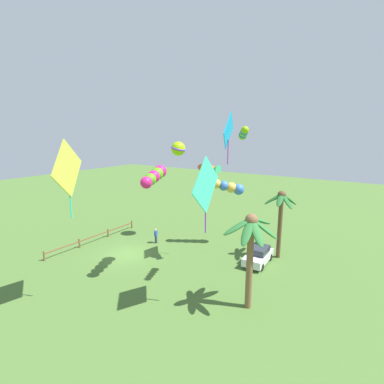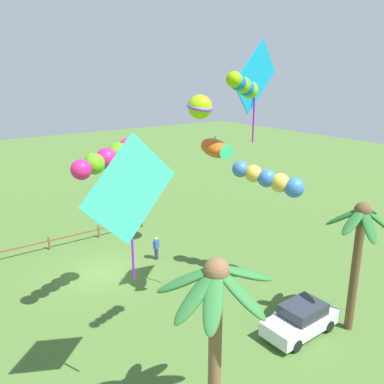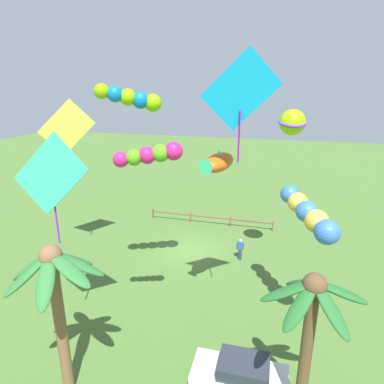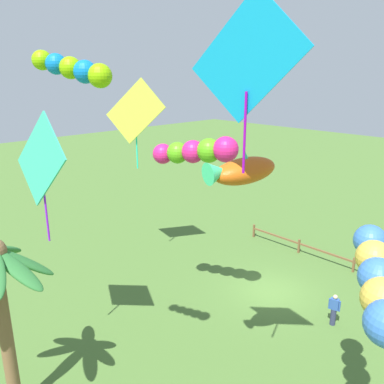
{
  "view_description": "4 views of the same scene",
  "coord_description": "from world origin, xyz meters",
  "px_view_note": "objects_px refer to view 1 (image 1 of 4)",
  "views": [
    {
      "loc": [
        18.18,
        19.63,
        11.62
      ],
      "look_at": [
        -0.2,
        7.42,
        7.05
      ],
      "focal_mm": 26.56,
      "sensor_mm": 36.0,
      "label": 1
    },
    {
      "loc": [
        8.76,
        21.82,
        12.04
      ],
      "look_at": [
        -1.71,
        7.32,
        6.74
      ],
      "focal_mm": 37.65,
      "sensor_mm": 36.0,
      "label": 2
    },
    {
      "loc": [
        -6.17,
        22.07,
        11.96
      ],
      "look_at": [
        -1.93,
        6.78,
        6.94
      ],
      "focal_mm": 30.93,
      "sensor_mm": 36.0,
      "label": 3
    },
    {
      "loc": [
        -10.81,
        16.55,
        11.53
      ],
      "look_at": [
        -0.53,
        6.59,
        7.21
      ],
      "focal_mm": 37.08,
      "sensor_mm": 36.0,
      "label": 4
    }
  ],
  "objects_px": {
    "palm_tree_1": "(251,237)",
    "kite_diamond_4": "(68,169)",
    "spectator_0": "(156,236)",
    "kite_tube_0": "(155,176)",
    "parked_car_0": "(258,255)",
    "kite_tube_1": "(244,133)",
    "kite_diamond_2": "(228,131)",
    "kite_tube_7": "(226,186)",
    "palm_tree_0": "(281,209)",
    "kite_diamond_5": "(206,186)",
    "kite_ball_6": "(178,149)",
    "kite_fish_3": "(208,168)"
  },
  "relations": [
    {
      "from": "palm_tree_1",
      "to": "kite_diamond_4",
      "type": "xyz_separation_m",
      "value": [
        6.06,
        -10.05,
        4.39
      ]
    },
    {
      "from": "palm_tree_1",
      "to": "spectator_0",
      "type": "height_order",
      "value": "palm_tree_1"
    },
    {
      "from": "palm_tree_1",
      "to": "kite_tube_0",
      "type": "distance_m",
      "value": 9.1
    },
    {
      "from": "parked_car_0",
      "to": "kite_tube_0",
      "type": "distance_m",
      "value": 11.89
    },
    {
      "from": "kite_tube_0",
      "to": "kite_tube_1",
      "type": "distance_m",
      "value": 7.69
    },
    {
      "from": "parked_car_0",
      "to": "kite_diamond_2",
      "type": "distance_m",
      "value": 11.46
    },
    {
      "from": "parked_car_0",
      "to": "kite_diamond_4",
      "type": "distance_m",
      "value": 17.54
    },
    {
      "from": "kite_diamond_2",
      "to": "kite_tube_7",
      "type": "bearing_deg",
      "value": -151.33
    },
    {
      "from": "palm_tree_0",
      "to": "kite_tube_0",
      "type": "height_order",
      "value": "kite_tube_0"
    },
    {
      "from": "kite_tube_0",
      "to": "palm_tree_0",
      "type": "bearing_deg",
      "value": 137.94
    },
    {
      "from": "kite_diamond_4",
      "to": "kite_tube_7",
      "type": "distance_m",
      "value": 15.94
    },
    {
      "from": "parked_car_0",
      "to": "spectator_0",
      "type": "bearing_deg",
      "value": -82.32
    },
    {
      "from": "kite_tube_0",
      "to": "kite_diamond_5",
      "type": "bearing_deg",
      "value": 71.15
    },
    {
      "from": "kite_ball_6",
      "to": "kite_diamond_2",
      "type": "bearing_deg",
      "value": 72.6
    },
    {
      "from": "palm_tree_0",
      "to": "kite_fish_3",
      "type": "relative_size",
      "value": 2.43
    },
    {
      "from": "palm_tree_0",
      "to": "spectator_0",
      "type": "xyz_separation_m",
      "value": [
        3.71,
        -12.07,
        -4.0
      ]
    },
    {
      "from": "kite_tube_1",
      "to": "spectator_0",
      "type": "bearing_deg",
      "value": -104.19
    },
    {
      "from": "kite_diamond_2",
      "to": "kite_tube_7",
      "type": "distance_m",
      "value": 6.62
    },
    {
      "from": "palm_tree_0",
      "to": "kite_diamond_4",
      "type": "relative_size",
      "value": 1.27
    },
    {
      "from": "parked_car_0",
      "to": "kite_ball_6",
      "type": "xyz_separation_m",
      "value": [
        -1.33,
        -9.91,
        9.26
      ]
    },
    {
      "from": "kite_tube_7",
      "to": "spectator_0",
      "type": "bearing_deg",
      "value": -58.53
    },
    {
      "from": "palm_tree_1",
      "to": "kite_tube_7",
      "type": "distance_m",
      "value": 11.33
    },
    {
      "from": "kite_tube_0",
      "to": "parked_car_0",
      "type": "bearing_deg",
      "value": 133.81
    },
    {
      "from": "kite_diamond_5",
      "to": "kite_tube_7",
      "type": "distance_m",
      "value": 11.7
    },
    {
      "from": "parked_car_0",
      "to": "kite_ball_6",
      "type": "bearing_deg",
      "value": -97.66
    },
    {
      "from": "spectator_0",
      "to": "kite_tube_1",
      "type": "xyz_separation_m",
      "value": [
        2.76,
        10.91,
        10.81
      ]
    },
    {
      "from": "palm_tree_1",
      "to": "palm_tree_0",
      "type": "bearing_deg",
      "value": -175.45
    },
    {
      "from": "palm_tree_1",
      "to": "kite_tube_0",
      "type": "bearing_deg",
      "value": -93.05
    },
    {
      "from": "spectator_0",
      "to": "kite_diamond_5",
      "type": "bearing_deg",
      "value": 56.07
    },
    {
      "from": "palm_tree_1",
      "to": "kite_diamond_4",
      "type": "height_order",
      "value": "kite_diamond_4"
    },
    {
      "from": "parked_car_0",
      "to": "kite_tube_1",
      "type": "relative_size",
      "value": 1.91
    },
    {
      "from": "palm_tree_0",
      "to": "spectator_0",
      "type": "height_order",
      "value": "palm_tree_0"
    },
    {
      "from": "palm_tree_0",
      "to": "kite_diamond_2",
      "type": "height_order",
      "value": "kite_diamond_2"
    },
    {
      "from": "parked_car_0",
      "to": "kite_tube_1",
      "type": "bearing_deg",
      "value": -0.49
    },
    {
      "from": "palm_tree_0",
      "to": "kite_diamond_5",
      "type": "height_order",
      "value": "kite_diamond_5"
    },
    {
      "from": "kite_tube_0",
      "to": "kite_diamond_2",
      "type": "height_order",
      "value": "kite_diamond_2"
    },
    {
      "from": "spectator_0",
      "to": "kite_tube_0",
      "type": "distance_m",
      "value": 9.92
    },
    {
      "from": "kite_tube_1",
      "to": "parked_car_0",
      "type": "bearing_deg",
      "value": 179.51
    },
    {
      "from": "palm_tree_0",
      "to": "kite_tube_0",
      "type": "distance_m",
      "value": 12.09
    },
    {
      "from": "palm_tree_0",
      "to": "kite_fish_3",
      "type": "bearing_deg",
      "value": -51.69
    },
    {
      "from": "kite_diamond_5",
      "to": "kite_ball_6",
      "type": "height_order",
      "value": "kite_ball_6"
    },
    {
      "from": "kite_tube_7",
      "to": "kite_tube_1",
      "type": "bearing_deg",
      "value": 35.1
    },
    {
      "from": "kite_tube_0",
      "to": "kite_tube_7",
      "type": "bearing_deg",
      "value": 167.33
    },
    {
      "from": "kite_tube_0",
      "to": "kite_diamond_5",
      "type": "distance_m",
      "value": 6.34
    },
    {
      "from": "kite_tube_1",
      "to": "kite_diamond_4",
      "type": "xyz_separation_m",
      "value": [
        8.64,
        -8.17,
        -2.23
      ]
    },
    {
      "from": "palm_tree_1",
      "to": "spectator_0",
      "type": "xyz_separation_m",
      "value": [
        -5.34,
        -12.79,
        -4.19
      ]
    },
    {
      "from": "spectator_0",
      "to": "kite_tube_0",
      "type": "xyz_separation_m",
      "value": [
        4.89,
        4.31,
        7.47
      ]
    },
    {
      "from": "palm_tree_1",
      "to": "kite_diamond_4",
      "type": "relative_size",
      "value": 1.29
    },
    {
      "from": "kite_diamond_4",
      "to": "kite_ball_6",
      "type": "xyz_separation_m",
      "value": [
        -14.21,
        -1.7,
        0.61
      ]
    },
    {
      "from": "palm_tree_1",
      "to": "kite_fish_3",
      "type": "xyz_separation_m",
      "value": [
        -4.83,
        -6.06,
        3.6
      ]
    }
  ]
}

